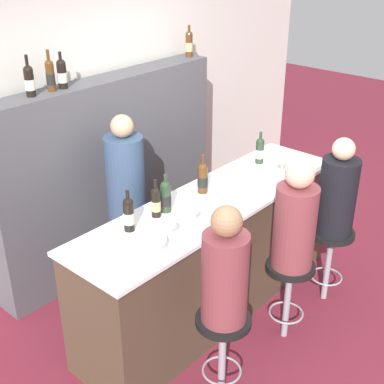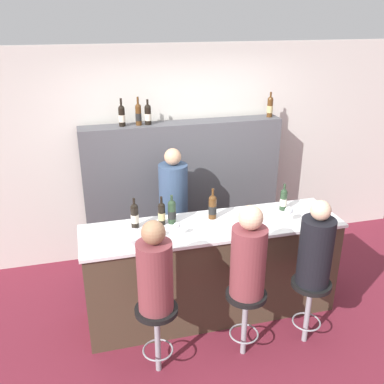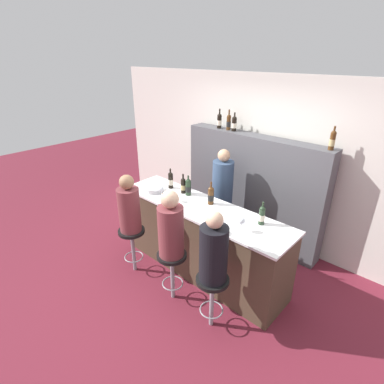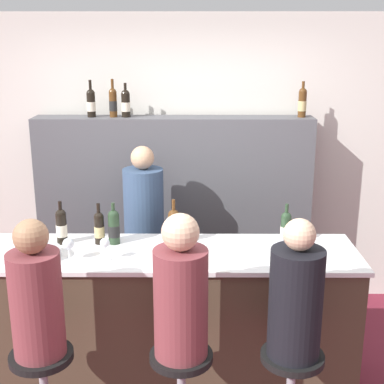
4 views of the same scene
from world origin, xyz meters
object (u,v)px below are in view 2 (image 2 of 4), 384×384
wine_glass_1 (177,227)px  metal_bowl (131,238)px  guest_seated_right (316,248)px  wine_bottle_backbar_0 (122,115)px  bartender (174,220)px  wine_bottle_counter_3 (213,207)px  bar_stool_right (310,296)px  wine_bottle_counter_1 (162,213)px  wine_bottle_backbar_3 (270,107)px  bar_stool_left (157,322)px  guest_seated_left (155,272)px  wine_bottle_counter_2 (172,211)px  wine_bottle_counter_4 (284,199)px  wine_glass_0 (152,230)px  wine_bottle_backbar_2 (148,114)px  wine_bottle_backbar_1 (138,114)px  wine_bottle_counter_0 (135,215)px  guest_seated_middle (248,256)px  bar_stool_middle (245,307)px  wine_glass_2 (289,211)px

wine_glass_1 → metal_bowl: 0.43m
guest_seated_right → wine_glass_1: bearing=155.7°
wine_bottle_backbar_0 → bartender: bearing=-44.9°
wine_bottle_counter_3 → bar_stool_right: (0.70, -0.80, -0.63)m
wine_bottle_counter_1 → bartender: bearing=67.6°
wine_bottle_backbar_0 → wine_bottle_backbar_3: bearing=-0.0°
bar_stool_left → guest_seated_left: bearing=0.0°
bar_stool_left → metal_bowl: bearing=102.4°
wine_bottle_counter_2 → guest_seated_right: (1.11, -0.80, -0.12)m
wine_bottle_counter_4 → wine_glass_0: size_ratio=1.96×
wine_bottle_backbar_2 → bar_stool_left: 2.31m
wine_bottle_backbar_1 → bar_stool_right: 2.61m
wine_bottle_counter_0 → wine_bottle_counter_1: (0.26, -0.00, -0.01)m
wine_bottle_backbar_3 → wine_bottle_counter_1: bearing=-145.5°
wine_bottle_counter_3 → wine_glass_1: size_ratio=2.13×
wine_bottle_counter_1 → wine_bottle_backbar_1: 1.29m
wine_bottle_backbar_0 → wine_bottle_backbar_1: 0.18m
wine_bottle_counter_1 → wine_bottle_counter_2: 0.10m
wine_bottle_counter_3 → wine_bottle_counter_4: size_ratio=1.10×
wine_glass_0 → metal_bowl: wine_glass_0 is taller
guest_seated_middle → wine_bottle_counter_1: bearing=126.0°
wine_bottle_counter_2 → metal_bowl: wine_bottle_counter_2 is taller
wine_bottle_counter_2 → wine_bottle_counter_3: wine_bottle_counter_3 is taller
wine_bottle_backbar_0 → bar_stool_middle: 2.43m
wine_bottle_counter_0 → metal_bowl: (-0.07, -0.25, -0.09)m
wine_bottle_counter_3 → wine_bottle_backbar_1: bearing=117.0°
wine_bottle_counter_1 → wine_bottle_counter_4: (1.28, 0.00, 0.00)m
wine_glass_2 → guest_seated_right: size_ratio=0.21×
wine_bottle_counter_4 → wine_glass_0: (-1.42, -0.29, -0.01)m
guest_seated_middle → wine_glass_0: bearing=145.0°
bar_stool_left → guest_seated_middle: (0.79, 0.00, 0.52)m
wine_bottle_counter_3 → wine_bottle_backbar_3: (1.04, 1.07, 0.72)m
wine_bottle_counter_0 → bartender: 0.89m
wine_bottle_counter_2 → bar_stool_left: (-0.31, -0.80, -0.62)m
wine_bottle_backbar_2 → wine_bottle_counter_4: bearing=-41.5°
wine_bottle_counter_3 → wine_bottle_backbar_1: (-0.54, 1.07, 0.72)m
wine_glass_1 → guest_seated_right: size_ratio=0.18×
wine_bottle_counter_3 → bar_stool_middle: size_ratio=0.47×
wine_bottle_counter_0 → wine_bottle_counter_4: 1.54m
wine_bottle_counter_1 → wine_bottle_counter_2: size_ratio=0.99×
wine_bottle_counter_1 → guest_seated_right: (1.21, -0.80, -0.12)m
bar_stool_right → bartender: size_ratio=0.42×
wine_bottle_counter_2 → wine_glass_2: size_ratio=1.72×
bar_stool_left → bar_stool_middle: same height
bar_stool_right → wine_glass_2: bearing=91.8°
wine_bottle_counter_3 → guest_seated_right: bearing=-48.8°
wine_bottle_backbar_2 → bar_stool_right: bearing=-58.7°
wine_glass_2 → bar_stool_left: wine_glass_2 is taller
wine_bottle_backbar_2 → guest_seated_right: wine_bottle_backbar_2 is taller
bartender → wine_glass_0: bearing=-113.9°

